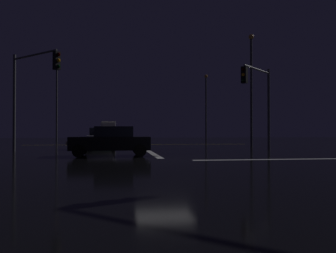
{
  "coord_description": "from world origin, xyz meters",
  "views": [
    {
      "loc": [
        -2.1,
        -15.99,
        1.3
      ],
      "look_at": [
        1.86,
        11.91,
        1.69
      ],
      "focal_mm": 38.74,
      "sensor_mm": 36.0,
      "label": 1
    }
  ],
  "objects": [
    {
      "name": "sedan_white",
      "position": [
        -3.23,
        11.19,
        0.8
      ],
      "size": [
        2.02,
        4.33,
        1.57
      ],
      "color": "silver",
      "rests_on": "ground"
    },
    {
      "name": "sedan_black_crossing",
      "position": [
        -2.41,
        3.56,
        0.8
      ],
      "size": [
        4.33,
        2.02,
        1.57
      ],
      "color": "black",
      "rests_on": "ground"
    },
    {
      "name": "traffic_signal_nw",
      "position": [
        -7.36,
        7.36,
        4.38
      ],
      "size": [
        3.49,
        3.49,
        6.32
      ],
      "color": "#4C4C51",
      "rests_on": "ground"
    },
    {
      "name": "streetlamp_right_near",
      "position": [
        9.41,
        13.91,
        5.56
      ],
      "size": [
        0.44,
        0.44,
        9.72
      ],
      "color": "#424247",
      "rests_on": "ground"
    },
    {
      "name": "streetlamp_right_far",
      "position": [
        9.41,
        29.91,
        5.04
      ],
      "size": [
        0.44,
        0.44,
        8.72
      ],
      "color": "#424247",
      "rests_on": "ground"
    },
    {
      "name": "sedan_red",
      "position": [
        -3.23,
        29.16,
        0.8
      ],
      "size": [
        2.02,
        4.33,
        1.57
      ],
      "color": "maroon",
      "rests_on": "ground"
    },
    {
      "name": "stop_line_north",
      "position": [
        0.0,
        8.31,
        0.0
      ],
      "size": [
        0.35,
        14.24,
        0.01
      ],
      "color": "white",
      "rests_on": "ground"
    },
    {
      "name": "box_truck",
      "position": [
        -3.53,
        48.92,
        1.71
      ],
      "size": [
        2.68,
        8.28,
        3.08
      ],
      "color": "beige",
      "rests_on": "ground"
    },
    {
      "name": "sedan_gray",
      "position": [
        -3.55,
        23.23,
        0.8
      ],
      "size": [
        2.02,
        4.33,
        1.57
      ],
      "color": "slate",
      "rests_on": "ground"
    },
    {
      "name": "sedan_silver",
      "position": [
        -3.81,
        41.22,
        0.8
      ],
      "size": [
        2.02,
        4.33,
        1.57
      ],
      "color": "#B7B7BC",
      "rests_on": "ground"
    },
    {
      "name": "sedan_blue",
      "position": [
        -3.64,
        35.92,
        0.8
      ],
      "size": [
        2.02,
        4.33,
        1.57
      ],
      "color": "navy",
      "rests_on": "ground"
    },
    {
      "name": "streetlamp_left_far",
      "position": [
        -9.41,
        29.91,
        5.76
      ],
      "size": [
        0.44,
        0.44,
        10.1
      ],
      "color": "#424247",
      "rests_on": "ground"
    },
    {
      "name": "sedan_green",
      "position": [
        -3.42,
        17.11,
        0.8
      ],
      "size": [
        2.02,
        4.33,
        1.57
      ],
      "color": "#14512D",
      "rests_on": "ground"
    },
    {
      "name": "ground",
      "position": [
        0.0,
        0.0,
        -0.05
      ],
      "size": [
        120.0,
        120.0,
        0.1
      ],
      "primitive_type": "cube",
      "color": "black"
    },
    {
      "name": "traffic_signal_ne",
      "position": [
        7.44,
        7.44,
        4.01
      ],
      "size": [
        3.18,
        3.18,
        5.79
      ],
      "color": "#4C4C51",
      "rests_on": "ground"
    },
    {
      "name": "centre_line_ns",
      "position": [
        0.0,
        19.91,
        0.0
      ],
      "size": [
        22.0,
        0.15,
        0.01
      ],
      "color": "yellow",
      "rests_on": "ground"
    }
  ]
}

